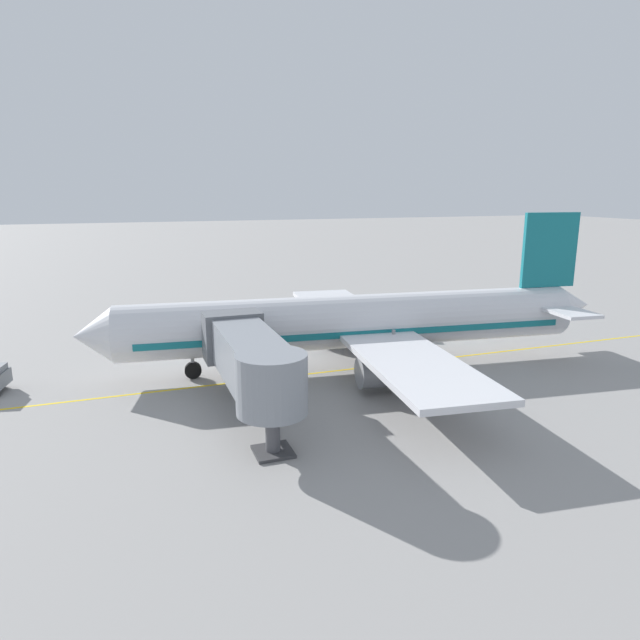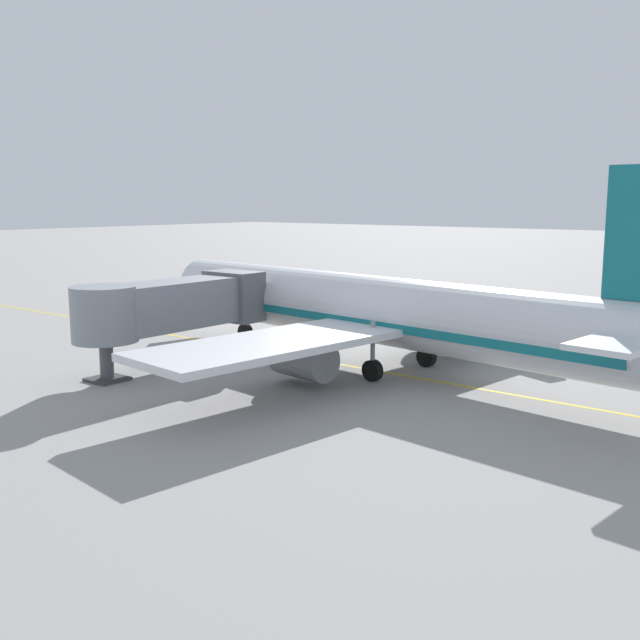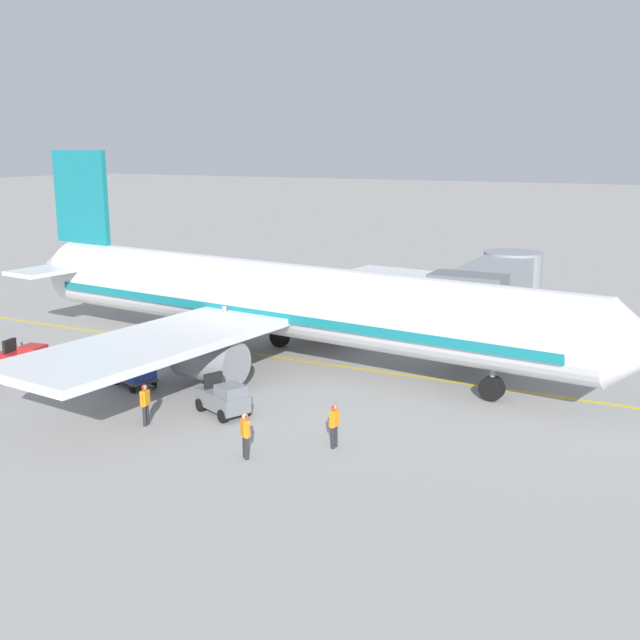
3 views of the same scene
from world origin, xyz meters
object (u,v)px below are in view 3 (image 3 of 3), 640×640
object	(u,v)px
parked_airliner	(280,301)
baggage_tug_lead	(224,398)
baggage_cart_second_in_train	(96,357)
ground_crew_loader	(245,433)
jet_bridge	(493,289)
ground_crew_marshaller	(334,423)
ground_crew_wing_walker	(145,403)
baggage_cart_front	(133,367)
baggage_tug_spare	(24,359)

from	to	relation	value
parked_airliner	baggage_tug_lead	bearing A→B (deg)	13.54
baggage_cart_second_in_train	ground_crew_loader	world-z (taller)	ground_crew_loader
jet_bridge	baggage_tug_lead	world-z (taller)	jet_bridge
baggage_cart_second_in_train	ground_crew_loader	bearing A→B (deg)	66.05
ground_crew_loader	ground_crew_marshaller	world-z (taller)	same
ground_crew_wing_walker	baggage_cart_second_in_train	bearing A→B (deg)	-123.15
parked_airliner	baggage_cart_front	xyz separation A→B (m)	(6.81, -3.90, -2.24)
baggage_cart_front	baggage_cart_second_in_train	size ratio (longest dim) A/B	1.00
jet_bridge	baggage_cart_second_in_train	world-z (taller)	jet_bridge
ground_crew_loader	baggage_tug_spare	bearing A→B (deg)	-104.66
parked_airliner	baggage_cart_second_in_train	distance (m)	9.42
baggage_tug_spare	baggage_cart_front	size ratio (longest dim) A/B	0.90
ground_crew_loader	ground_crew_marshaller	bearing A→B (deg)	134.38
parked_airliner	ground_crew_loader	xyz separation A→B (m)	(11.56, 5.20, -2.23)
baggage_cart_second_in_train	baggage_cart_front	bearing A→B (deg)	79.52
ground_crew_loader	baggage_cart_front	bearing A→B (deg)	-117.55
ground_crew_marshaller	ground_crew_wing_walker	bearing A→B (deg)	-80.29
parked_airliner	baggage_tug_spare	world-z (taller)	parked_airliner
baggage_cart_front	ground_crew_wing_walker	xyz separation A→B (m)	(3.74, 3.77, 0.00)
ground_crew_wing_walker	ground_crew_marshaller	world-z (taller)	same
baggage_tug_lead	ground_crew_loader	size ratio (longest dim) A/B	1.64
baggage_tug_lead	ground_crew_marshaller	xyz separation A→B (m)	(1.11, 5.63, 0.24)
parked_airliner	baggage_cart_front	bearing A→B (deg)	-29.77
baggage_cart_front	ground_crew_wing_walker	distance (m)	5.31
baggage_tug_lead	ground_crew_wing_walker	bearing A→B (deg)	-40.54
baggage_cart_front	ground_crew_loader	bearing A→B (deg)	62.45
parked_airliner	jet_bridge	xyz separation A→B (m)	(-6.66, 9.25, 0.26)
baggage_cart_second_in_train	baggage_tug_spare	bearing A→B (deg)	-71.02
jet_bridge	baggage_tug_spare	xyz separation A→B (m)	(14.20, -19.43, -2.74)
parked_airliner	baggage_cart_second_in_train	size ratio (longest dim) A/B	12.65
ground_crew_wing_walker	parked_airliner	bearing A→B (deg)	179.31
baggage_tug_spare	baggage_cart_front	world-z (taller)	baggage_tug_spare
baggage_tug_spare	ground_crew_marshaller	size ratio (longest dim) A/B	1.57
baggage_tug_lead	ground_crew_wing_walker	size ratio (longest dim) A/B	1.64
baggage_cart_front	baggage_cart_second_in_train	xyz separation A→B (m)	(-0.50, -2.72, 0.00)
parked_airliner	ground_crew_loader	bearing A→B (deg)	24.23
baggage_cart_front	jet_bridge	bearing A→B (deg)	135.72
jet_bridge	parked_airliner	bearing A→B (deg)	-54.22
baggage_tug_spare	baggage_cart_second_in_train	xyz separation A→B (m)	(-1.23, 3.56, 0.24)
baggage_tug_lead	ground_crew_loader	bearing A→B (deg)	43.31
ground_crew_wing_walker	ground_crew_marshaller	bearing A→B (deg)	99.71
ground_crew_loader	ground_crew_wing_walker	bearing A→B (deg)	-100.74
baggage_tug_lead	ground_crew_wing_walker	xyz separation A→B (m)	(2.43, -2.08, 0.24)
baggage_tug_spare	ground_crew_wing_walker	bearing A→B (deg)	73.31
jet_bridge	ground_crew_wing_walker	size ratio (longest dim) A/B	7.04
baggage_cart_second_in_train	ground_crew_wing_walker	size ratio (longest dim) A/B	1.75
baggage_cart_second_in_train	jet_bridge	bearing A→B (deg)	129.28
baggage_tug_spare	jet_bridge	bearing A→B (deg)	126.16
baggage_tug_lead	parked_airliner	bearing A→B (deg)	-166.46
jet_bridge	ground_crew_marshaller	size ratio (longest dim) A/B	7.04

